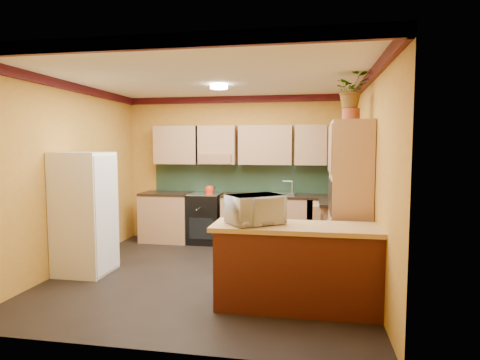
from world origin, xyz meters
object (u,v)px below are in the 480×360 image
Objects in this scene: pantry at (349,203)px; breakfast_bar at (299,269)px; fridge at (84,213)px; base_cabinets_back at (239,220)px; microwave at (255,209)px; stove at (205,218)px.

pantry reaches higher than breakfast_bar.
pantry reaches higher than fridge.
microwave is (0.68, -2.75, 0.65)m from base_cabinets_back.
stove is 3.06m from pantry.
stove is 3.28m from breakfast_bar.
breakfast_bar is (1.79, -2.75, -0.02)m from stove.
base_cabinets_back is 2.15× the size of fridge.
pantry is (2.40, -1.81, 0.59)m from stove.
breakfast_bar is at bearing -66.97° from base_cabinets_back.
fridge is 2.63m from microwave.
stove is 1.57× the size of microwave.
fridge is (-1.83, -2.01, 0.41)m from base_cabinets_back.
microwave reaches higher than breakfast_bar.
breakfast_bar is at bearing -122.90° from pantry.
base_cabinets_back is 1.74× the size of pantry.
breakfast_bar is (1.17, -2.75, 0.00)m from base_cabinets_back.
stove is 2.38m from fridge.
breakfast_bar is (-0.60, -0.94, -0.61)m from pantry.
stove is 0.51× the size of breakfast_bar.
base_cabinets_back is at bearing 65.47° from microwave.
microwave is (1.31, -2.75, 0.64)m from stove.
breakfast_bar is at bearing -56.87° from stove.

